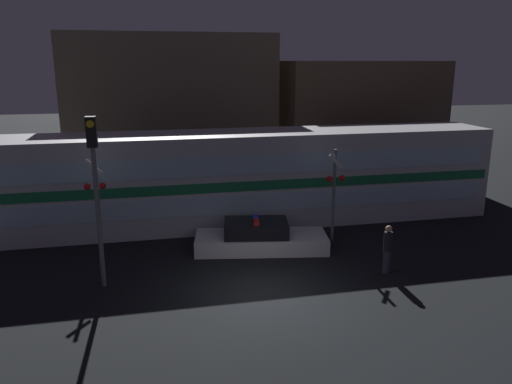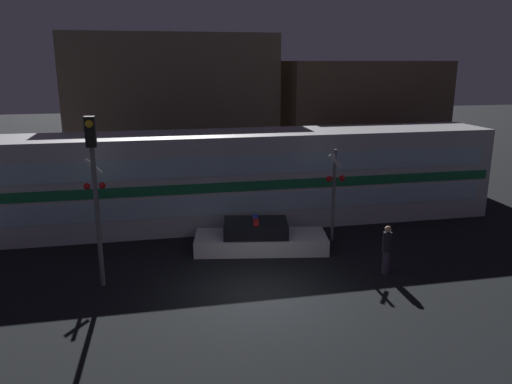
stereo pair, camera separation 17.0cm
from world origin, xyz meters
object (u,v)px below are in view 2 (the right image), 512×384
Objects in this scene: pedestrian at (387,249)px; crossing_signal_near at (334,190)px; train at (252,178)px; police_car at (259,238)px; traffic_light_corner at (94,175)px.

crossing_signal_near is at bearing 100.96° from pedestrian.
train is 4.14× the size of police_car.
police_car is 1.40× the size of crossing_signal_near.
train is 3.82m from police_car.
traffic_light_corner reaches higher than crossing_signal_near.
train reaches higher than crossing_signal_near.
crossing_signal_near is at bearing -50.61° from train.
crossing_signal_near is 0.69× the size of traffic_light_corner.
train is 8.25m from traffic_light_corner.
train is 12.75× the size of pedestrian.
police_car is at bearing -97.01° from train.
police_car is 6.66m from traffic_light_corner.
crossing_signal_near is 8.98m from traffic_light_corner.
crossing_signal_near is (3.02, 0.30, 1.66)m from police_car.
traffic_light_corner is at bearing 173.83° from pedestrian.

